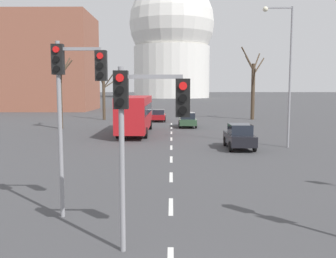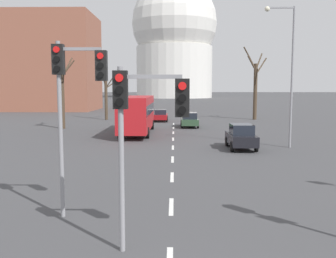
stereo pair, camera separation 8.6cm
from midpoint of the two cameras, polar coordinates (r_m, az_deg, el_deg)
The scene contains 20 objects.
lane_stripe_1 at distance 13.83m, azimuth 0.68°, elevation -11.71°, with size 0.16×2.00×0.01m, color silver.
lane_stripe_2 at distance 18.16m, azimuth 0.76°, elevation -7.33°, with size 0.16×2.00×0.01m, color silver.
lane_stripe_3 at distance 22.56m, azimuth 0.81°, elevation -4.64°, with size 0.16×2.00×0.01m, color silver.
lane_stripe_4 at distance 26.99m, azimuth 0.84°, elevation -2.84°, with size 0.16×2.00×0.01m, color silver.
lane_stripe_5 at distance 31.44m, azimuth 0.86°, elevation -1.54°, with size 0.16×2.00×0.01m, color silver.
lane_stripe_6 at distance 35.91m, azimuth 0.88°, elevation -0.57°, with size 0.16×2.00×0.01m, color silver.
lane_stripe_7 at distance 40.38m, azimuth 0.89°, elevation 0.19°, with size 0.16×2.00×0.01m, color silver.
lane_stripe_8 at distance 44.85m, azimuth 0.91°, elevation 0.80°, with size 0.16×2.00×0.01m, color silver.
traffic_signal_centre_tall at distance 9.47m, azimuth -3.69°, elevation 2.40°, with size 1.91×0.34×4.80m.
traffic_signal_near_left at distance 12.47m, azimuth -14.06°, elevation 6.46°, with size 1.74×0.34×5.76m.
street_lamp_right at distance 28.06m, azimuth 17.87°, elevation 9.38°, with size 2.14×0.36×9.92m.
sedan_near_left at distance 48.12m, azimuth -1.08°, elevation 2.09°, with size 1.81×3.86×1.54m.
sedan_near_right at distance 26.77m, azimuth 11.17°, elevation -1.12°, with size 1.81×4.01×1.77m.
sedan_mid_centre at distance 41.13m, azimuth 3.35°, elevation 1.42°, with size 1.90×4.37×1.61m.
city_bus at distance 35.06m, azimuth -4.65°, elevation 2.60°, with size 2.66×10.80×3.48m.
bare_tree_left_near at distance 51.31m, azimuth -9.33°, elevation 5.89°, with size 3.70×2.58×8.24m.
bare_tree_right_near at distance 52.20m, azimuth 13.21°, elevation 6.32°, with size 3.83×4.76×9.69m.
bare_tree_left_far at distance 40.87m, azimuth -15.68°, elevation 5.15°, with size 1.55×3.85×7.57m.
capitol_dome at distance 170.83m, azimuth 0.99°, elevation 13.51°, with size 37.58×37.58×53.09m.
apartment_block_left at distance 77.15m, azimuth -17.69°, elevation 9.56°, with size 18.00×14.00×18.22m, color #935642.
Camera 2 is at (0.11, -5.17, 4.27)m, focal length 40.00 mm.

